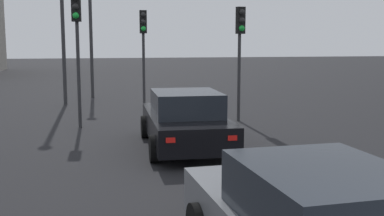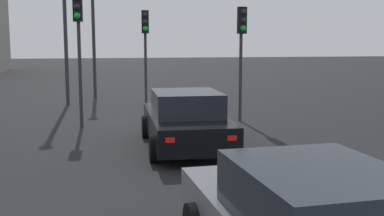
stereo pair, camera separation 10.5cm
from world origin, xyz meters
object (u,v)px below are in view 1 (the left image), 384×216
object	(u,v)px
street_lamp_far	(90,15)
traffic_light_near_right	(143,39)
car_black_lead	(185,120)
traffic_light_near_left	(240,40)
traffic_light_far_left	(77,32)

from	to	relation	value
street_lamp_far	traffic_light_near_right	bearing A→B (deg)	-157.77
car_black_lead	traffic_light_near_left	size ratio (longest dim) A/B	1.20
traffic_light_far_left	traffic_light_near_left	bearing A→B (deg)	98.89
car_black_lead	traffic_light_near_right	world-z (taller)	traffic_light_near_right
traffic_light_far_left	street_lamp_far	distance (m)	8.54
car_black_lead	street_lamp_far	world-z (taller)	street_lamp_far
traffic_light_near_left	traffic_light_near_right	world-z (taller)	traffic_light_near_right
car_black_lead	traffic_light_far_left	bearing A→B (deg)	39.93
traffic_light_near_right	traffic_light_far_left	distance (m)	4.32
traffic_light_near_left	traffic_light_near_right	xyz separation A→B (m)	(3.42, 2.92, 0.04)
car_black_lead	street_lamp_far	size ratio (longest dim) A/B	0.69
car_black_lead	traffic_light_near_left	distance (m)	5.00
traffic_light_near_left	traffic_light_far_left	world-z (taller)	traffic_light_far_left
traffic_light_near_left	traffic_light_far_left	bearing A→B (deg)	-95.66
traffic_light_near_left	traffic_light_far_left	distance (m)	5.41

